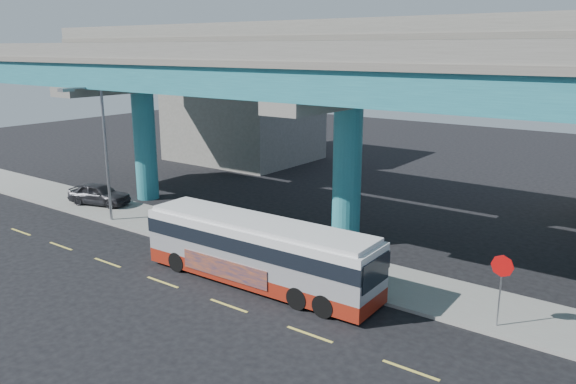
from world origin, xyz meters
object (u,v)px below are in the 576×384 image
Objects in this scene: street_lamp at (96,134)px; transit_bus at (259,249)px; stop_sign at (502,275)px; parked_car at (99,194)px.

transit_bus is at bearing -5.46° from street_lamp.
stop_sign is at bearing 10.41° from transit_bus.
parked_car is at bearing -158.75° from stop_sign.
transit_bus reaches higher than parked_car.
street_lamp is at bearing 173.50° from transit_bus.
street_lamp is 2.90× the size of stop_sign.
street_lamp is 23.08m from stop_sign.
stop_sign is (9.85, 1.99, 0.59)m from transit_bus.
street_lamp reaches higher than stop_sign.
transit_bus is at bearing -118.92° from parked_car.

